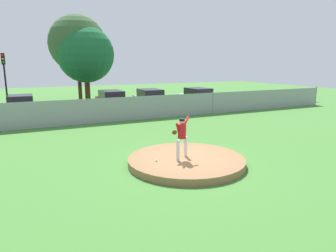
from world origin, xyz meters
The scene contains 13 objects.
ground_plane centered at (0.00, 6.00, 0.00)m, with size 80.00×80.00×0.00m, color #427A33.
asphalt_strip centered at (0.00, 14.50, 0.00)m, with size 44.00×7.00×0.01m, color #2B2B2D.
pitchers_mound centered at (0.00, 0.00, 0.14)m, with size 4.62×4.62×0.27m, color olive.
pitcher_youth centered at (-0.22, 0.00, 1.25)m, with size 0.80×0.47×1.65m.
baseball centered at (-1.26, 0.06, 0.31)m, with size 0.07×0.07×0.07m, color white.
chainlink_fence centered at (0.00, 10.00, 0.83)m, with size 39.98×0.07×1.77m.
parked_car_champagne centered at (4.56, 14.69, 0.82)m, with size 2.09×4.51×1.72m.
parked_car_white centered at (9.31, 14.36, 0.80)m, with size 2.12×4.47×1.69m.
parked_car_burgundy centered at (-5.79, 14.95, 0.77)m, with size 2.00×4.04×1.63m.
parked_car_red centered at (0.97, 14.35, 0.84)m, with size 1.91×4.53×1.76m.
traffic_light_near centered at (-6.77, 18.24, 3.25)m, with size 0.28×0.46×4.75m.
tree_tall_centre centered at (-0.16, 22.31, 5.88)m, with size 5.69×5.69×8.74m.
tree_broad_right centered at (0.40, 21.25, 4.82)m, with size 5.59×5.59×7.63m.
Camera 1 is at (-5.63, -9.96, 3.90)m, focal length 32.25 mm.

